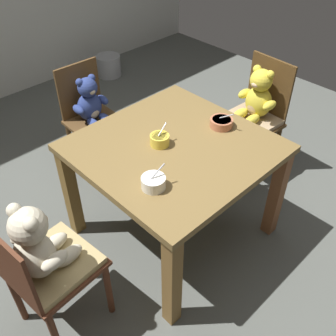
{
  "coord_description": "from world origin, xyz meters",
  "views": [
    {
      "loc": [
        -1.27,
        -1.26,
        2.04
      ],
      "look_at": [
        0.0,
        0.05,
        0.51
      ],
      "focal_mm": 41.6,
      "sensor_mm": 36.0,
      "label": 1
    }
  ],
  "objects_px": {
    "dining_table": "(174,160)",
    "porridge_bowl_yellow_center": "(160,140)",
    "teddy_chair_near_left": "(41,256)",
    "teddy_chair_near_right": "(256,107)",
    "porridge_bowl_white_near_left": "(153,182)",
    "metal_pail": "(109,66)",
    "teddy_chair_far_center": "(91,110)",
    "porridge_bowl_terracotta_near_right": "(221,122)"
  },
  "relations": [
    {
      "from": "teddy_chair_near_right",
      "to": "porridge_bowl_white_near_left",
      "type": "bearing_deg",
      "value": 14.45
    },
    {
      "from": "teddy_chair_near_right",
      "to": "metal_pail",
      "type": "distance_m",
      "value": 2.14
    },
    {
      "from": "teddy_chair_far_center",
      "to": "metal_pail",
      "type": "distance_m",
      "value": 1.68
    },
    {
      "from": "teddy_chair_near_left",
      "to": "teddy_chair_near_right",
      "type": "bearing_deg",
      "value": -1.94
    },
    {
      "from": "teddy_chair_far_center",
      "to": "porridge_bowl_white_near_left",
      "type": "xyz_separation_m",
      "value": [
        -0.37,
        -1.09,
        0.21
      ]
    },
    {
      "from": "dining_table",
      "to": "porridge_bowl_yellow_center",
      "type": "height_order",
      "value": "porridge_bowl_yellow_center"
    },
    {
      "from": "teddy_chair_far_center",
      "to": "porridge_bowl_terracotta_near_right",
      "type": "height_order",
      "value": "teddy_chair_far_center"
    },
    {
      "from": "porridge_bowl_white_near_left",
      "to": "metal_pail",
      "type": "xyz_separation_m",
      "value": [
        1.43,
        2.33,
        -0.63
      ]
    },
    {
      "from": "porridge_bowl_yellow_center",
      "to": "metal_pail",
      "type": "bearing_deg",
      "value": 60.98
    },
    {
      "from": "teddy_chair_far_center",
      "to": "teddy_chair_near_left",
      "type": "relative_size",
      "value": 0.96
    },
    {
      "from": "porridge_bowl_white_near_left",
      "to": "porridge_bowl_yellow_center",
      "type": "relative_size",
      "value": 1.1
    },
    {
      "from": "teddy_chair_near_left",
      "to": "porridge_bowl_white_near_left",
      "type": "xyz_separation_m",
      "value": [
        0.59,
        -0.13,
        0.18
      ]
    },
    {
      "from": "teddy_chair_near_left",
      "to": "porridge_bowl_yellow_center",
      "type": "xyz_separation_m",
      "value": [
        0.86,
        0.11,
        0.18
      ]
    },
    {
      "from": "teddy_chair_far_center",
      "to": "metal_pail",
      "type": "height_order",
      "value": "teddy_chair_far_center"
    },
    {
      "from": "dining_table",
      "to": "teddy_chair_near_left",
      "type": "relative_size",
      "value": 1.17
    },
    {
      "from": "dining_table",
      "to": "teddy_chair_near_right",
      "type": "relative_size",
      "value": 1.15
    },
    {
      "from": "porridge_bowl_white_near_left",
      "to": "porridge_bowl_terracotta_near_right",
      "type": "xyz_separation_m",
      "value": [
        0.66,
        0.12,
        -0.01
      ]
    },
    {
      "from": "dining_table",
      "to": "teddy_chair_near_left",
      "type": "height_order",
      "value": "teddy_chair_near_left"
    },
    {
      "from": "dining_table",
      "to": "porridge_bowl_yellow_center",
      "type": "bearing_deg",
      "value": 130.17
    },
    {
      "from": "porridge_bowl_terracotta_near_right",
      "to": "porridge_bowl_white_near_left",
      "type": "bearing_deg",
      "value": -169.98
    },
    {
      "from": "dining_table",
      "to": "porridge_bowl_terracotta_near_right",
      "type": "xyz_separation_m",
      "value": [
        0.34,
        -0.06,
        0.14
      ]
    },
    {
      "from": "teddy_chair_near_right",
      "to": "metal_pail",
      "type": "height_order",
      "value": "teddy_chair_near_right"
    },
    {
      "from": "porridge_bowl_yellow_center",
      "to": "metal_pail",
      "type": "relative_size",
      "value": 0.44
    },
    {
      "from": "teddy_chair_near_left",
      "to": "metal_pail",
      "type": "height_order",
      "value": "teddy_chair_near_left"
    },
    {
      "from": "teddy_chair_far_center",
      "to": "porridge_bowl_white_near_left",
      "type": "height_order",
      "value": "teddy_chair_far_center"
    },
    {
      "from": "porridge_bowl_yellow_center",
      "to": "metal_pail",
      "type": "height_order",
      "value": "porridge_bowl_yellow_center"
    },
    {
      "from": "porridge_bowl_white_near_left",
      "to": "metal_pail",
      "type": "distance_m",
      "value": 2.8
    },
    {
      "from": "dining_table",
      "to": "metal_pail",
      "type": "relative_size",
      "value": 3.82
    },
    {
      "from": "teddy_chair_near_left",
      "to": "porridge_bowl_terracotta_near_right",
      "type": "relative_size",
      "value": 5.91
    },
    {
      "from": "teddy_chair_far_center",
      "to": "teddy_chair_near_right",
      "type": "relative_size",
      "value": 0.95
    },
    {
      "from": "porridge_bowl_terracotta_near_right",
      "to": "porridge_bowl_yellow_center",
      "type": "bearing_deg",
      "value": 162.6
    },
    {
      "from": "teddy_chair_near_right",
      "to": "porridge_bowl_yellow_center",
      "type": "xyz_separation_m",
      "value": [
        -0.96,
        0.0,
        0.18
      ]
    },
    {
      "from": "teddy_chair_far_center",
      "to": "porridge_bowl_terracotta_near_right",
      "type": "xyz_separation_m",
      "value": [
        0.3,
        -0.97,
        0.21
      ]
    },
    {
      "from": "teddy_chair_far_center",
      "to": "metal_pail",
      "type": "xyz_separation_m",
      "value": [
        1.06,
        1.24,
        -0.42
      ]
    },
    {
      "from": "dining_table",
      "to": "teddy_chair_near_left",
      "type": "bearing_deg",
      "value": -177.23
    },
    {
      "from": "porridge_bowl_white_near_left",
      "to": "porridge_bowl_terracotta_near_right",
      "type": "distance_m",
      "value": 0.68
    },
    {
      "from": "teddy_chair_far_center",
      "to": "porridge_bowl_yellow_center",
      "type": "distance_m",
      "value": 0.88
    },
    {
      "from": "teddy_chair_near_left",
      "to": "porridge_bowl_yellow_center",
      "type": "relative_size",
      "value": 7.35
    },
    {
      "from": "teddy_chair_near_right",
      "to": "porridge_bowl_white_near_left",
      "type": "relative_size",
      "value": 6.76
    },
    {
      "from": "dining_table",
      "to": "metal_pail",
      "type": "distance_m",
      "value": 2.47
    },
    {
      "from": "metal_pail",
      "to": "teddy_chair_far_center",
      "type": "bearing_deg",
      "value": -130.56
    },
    {
      "from": "teddy_chair_near_left",
      "to": "porridge_bowl_white_near_left",
      "type": "height_order",
      "value": "teddy_chair_near_left"
    }
  ]
}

